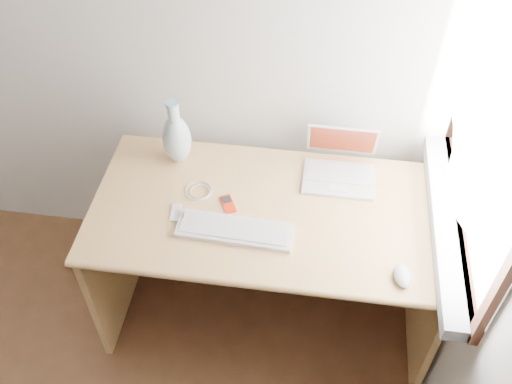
# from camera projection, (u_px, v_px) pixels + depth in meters

# --- Properties ---
(back_wall) EXTENTS (3.50, 0.04, 2.60)m
(back_wall) POSITION_uv_depth(u_px,v_px,m) (22.00, 2.00, 2.21)
(back_wall) COLOR silver
(back_wall) RESTS_ON floor
(window) EXTENTS (0.11, 0.99, 1.10)m
(window) POSITION_uv_depth(u_px,v_px,m) (492.00, 120.00, 1.75)
(window) COLOR white
(window) RESTS_ON right_wall
(desk) EXTENTS (1.39, 0.70, 0.74)m
(desk) POSITION_uv_depth(u_px,v_px,m) (271.00, 228.00, 2.43)
(desk) COLOR tan
(desk) RESTS_ON floor
(laptop) EXTENTS (0.29, 0.24, 0.20)m
(laptop) POSITION_uv_depth(u_px,v_px,m) (340.00, 166.00, 2.33)
(laptop) COLOR silver
(laptop) RESTS_ON desk
(external_keyboard) EXTENTS (0.44, 0.15, 0.02)m
(external_keyboard) POSITION_uv_depth(u_px,v_px,m) (235.00, 230.00, 2.14)
(external_keyboard) COLOR white
(external_keyboard) RESTS_ON desk
(mouse) EXTENTS (0.07, 0.11, 0.04)m
(mouse) POSITION_uv_depth(u_px,v_px,m) (402.00, 276.00, 1.99)
(mouse) COLOR silver
(mouse) RESTS_ON desk
(ipod) EXTENTS (0.08, 0.11, 0.01)m
(ipod) POSITION_uv_depth(u_px,v_px,m) (228.00, 204.00, 2.24)
(ipod) COLOR #B7230C
(ipod) RESTS_ON desk
(cable_coil) EXTENTS (0.14, 0.14, 0.01)m
(cable_coil) POSITION_uv_depth(u_px,v_px,m) (199.00, 191.00, 2.29)
(cable_coil) COLOR white
(cable_coil) RESTS_ON desk
(remote) EXTENTS (0.04, 0.09, 0.01)m
(remote) POSITION_uv_depth(u_px,v_px,m) (175.00, 212.00, 2.21)
(remote) COLOR white
(remote) RESTS_ON desk
(vase) EXTENTS (0.12, 0.12, 0.30)m
(vase) POSITION_uv_depth(u_px,v_px,m) (177.00, 138.00, 2.33)
(vase) COLOR silver
(vase) RESTS_ON desk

